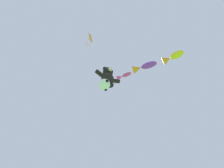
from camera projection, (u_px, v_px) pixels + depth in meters
The scene contains 6 objects.
teddy_bear_kite at pixel (108, 77), 12.51m from camera, with size 2.33×1.02×2.36m.
soccer_ball_kite at pixel (105, 84), 11.09m from camera, with size 0.94×0.94×0.87m.
fish_kite_magenta at pixel (123, 76), 14.54m from camera, with size 1.19×1.46×0.49m.
fish_kite_violet at pixel (143, 67), 14.13m from camera, with size 1.99×2.20×0.78m.
fish_kite_goldfin at pixel (172, 57), 13.58m from camera, with size 1.59×2.04×0.85m.
diamond_kite at pixel (90, 39), 13.55m from camera, with size 0.74×0.72×2.43m.
Camera 1 is at (-2.56, -2.69, 1.02)m, focal length 24.00 mm.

